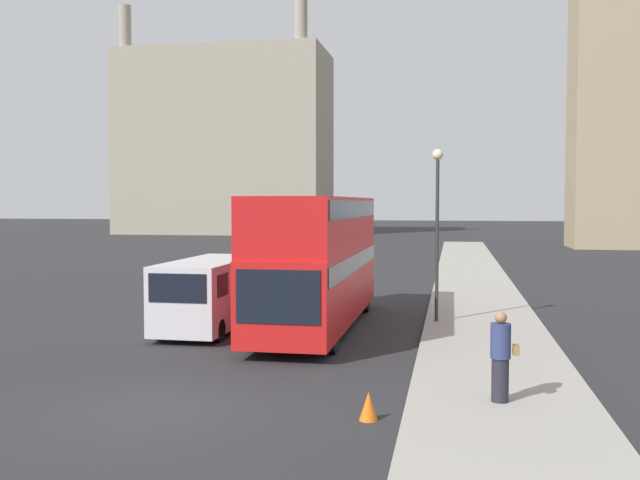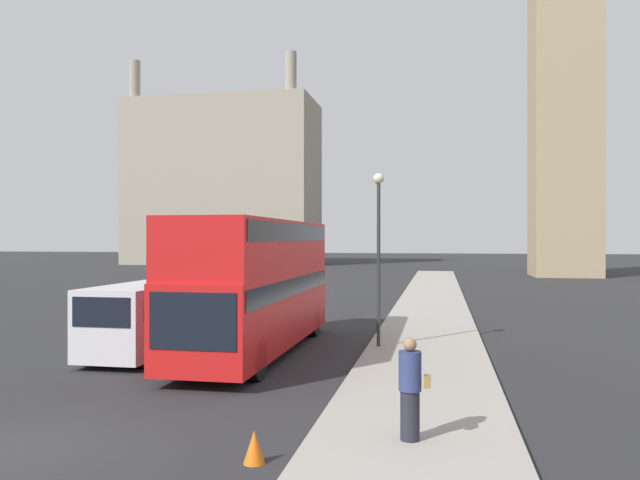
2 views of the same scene
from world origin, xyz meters
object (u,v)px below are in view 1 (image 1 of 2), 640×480
at_px(pedestrian, 501,357).
at_px(red_double_decker_bus, 318,255).
at_px(street_lamp, 437,209).
at_px(white_van, 209,293).

bearing_deg(pedestrian, red_double_decker_bus, 122.51).
bearing_deg(pedestrian, street_lamp, 98.85).
distance_m(red_double_decker_bus, street_lamp, 4.30).
relative_size(white_van, street_lamp, 0.97).
bearing_deg(street_lamp, pedestrian, -81.15).
bearing_deg(red_double_decker_bus, white_van, -162.96).
distance_m(white_van, pedestrian, 11.38).
distance_m(red_double_decker_bus, white_van, 3.73).
bearing_deg(white_van, pedestrian, -40.04).
relative_size(red_double_decker_bus, pedestrian, 5.96).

